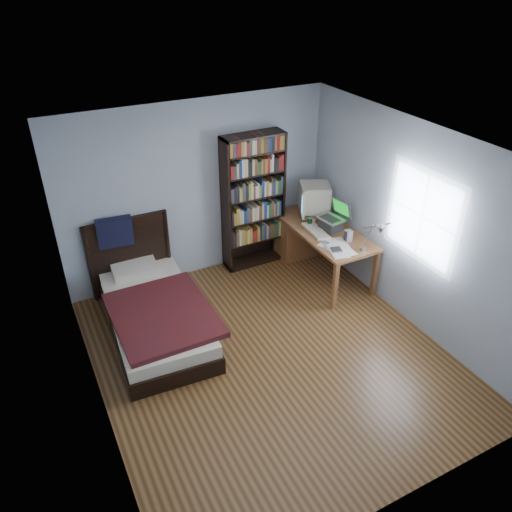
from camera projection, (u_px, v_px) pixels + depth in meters
name	position (u px, v px, depth m)	size (l,w,h in m)	color
room	(274.00, 264.00, 5.21)	(4.20, 4.24, 2.50)	#492F15
desk	(305.00, 234.00, 7.49)	(0.75, 1.67, 0.73)	brown
crt_monitor	(313.00, 198.00, 7.18)	(0.58, 0.53, 0.50)	#BDB29D
laptop	(332.00, 222.00, 6.91)	(0.38, 0.38, 0.42)	#2D2D30
desk_lamp	(378.00, 231.00, 5.89)	(0.23, 0.51, 0.61)	#99999E
keyboard	(316.00, 231.00, 6.90)	(0.20, 0.50, 0.03)	beige
speaker	(348.00, 236.00, 6.65)	(0.08, 0.08, 0.16)	#98989A
soda_can	(310.00, 222.00, 7.04)	(0.07, 0.07, 0.12)	#063117
mouse	(313.00, 219.00, 7.19)	(0.06, 0.11, 0.04)	silver
phone_silver	(325.00, 243.00, 6.62)	(0.05, 0.11, 0.02)	#AEAEB2
phone_grey	(325.00, 247.00, 6.54)	(0.04, 0.09, 0.02)	#98989A
external_drive	(336.00, 250.00, 6.46)	(0.13, 0.13, 0.03)	#98989A
bookshelf	(253.00, 202.00, 7.11)	(0.89, 0.30, 1.98)	black
bed	(153.00, 310.00, 6.17)	(1.20, 2.19, 1.16)	black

